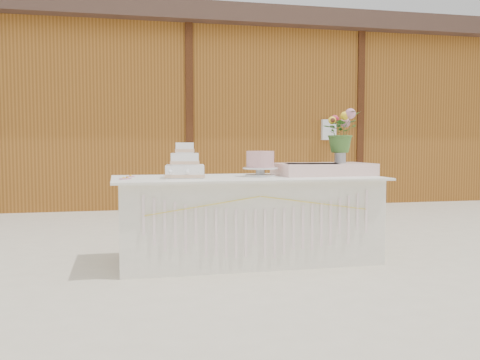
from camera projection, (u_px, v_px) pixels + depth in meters
name	position (u px, v px, depth m)	size (l,w,h in m)	color
ground	(247.00, 261.00, 4.88)	(80.00, 80.00, 0.00)	beige
barn	(176.00, 112.00, 10.59)	(12.60, 4.60, 3.30)	#91581E
cake_table	(247.00, 219.00, 4.85)	(2.40, 1.00, 0.77)	white
wedding_cake	(185.00, 166.00, 4.67)	(0.38, 0.38, 0.31)	white
pink_cake_stand	(260.00, 162.00, 4.86)	(0.32, 0.32, 0.23)	silver
satin_runner	(323.00, 169.00, 5.06)	(0.89, 0.52, 0.11)	beige
flower_vase	(340.00, 155.00, 5.09)	(0.11, 0.11, 0.15)	#A4A4A8
bouquet	(340.00, 127.00, 5.07)	(0.35, 0.31, 0.39)	#3E6A2A
loose_flowers	(129.00, 177.00, 4.66)	(0.15, 0.37, 0.02)	pink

